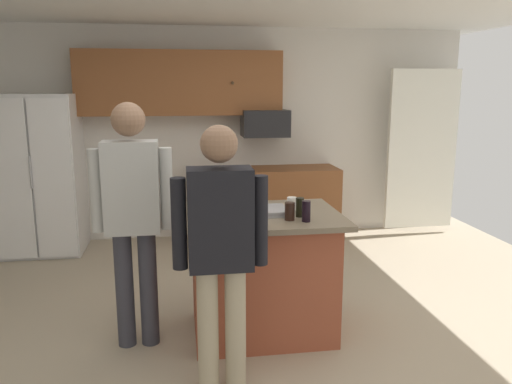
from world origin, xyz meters
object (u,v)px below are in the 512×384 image
person_guest_by_door (221,244)px  glass_dark_ale (306,211)px  glass_stout_tall (300,207)px  serving_tray (257,211)px  microwave_over_range (265,123)px  refrigerator (41,175)px  mug_blue_stoneware (292,203)px  mug_ceramic_white (238,217)px  glass_pilsner (217,213)px  kitchen_island (262,273)px  person_guest_left (133,209)px  glass_short_whisky (290,211)px

person_guest_by_door → glass_dark_ale: 0.80m
person_guest_by_door → glass_dark_ale: size_ratio=11.18×
glass_stout_tall → serving_tray: (-0.29, 0.13, -0.05)m
microwave_over_range → refrigerator: bearing=-177.4°
microwave_over_range → mug_blue_stoneware: bearing=-94.5°
mug_ceramic_white → glass_pilsner: bearing=-179.2°
person_guest_by_door → mug_blue_stoneware: size_ratio=13.78×
refrigerator → mug_ceramic_white: (1.95, -2.58, 0.09)m
kitchen_island → person_guest_left: size_ratio=0.66×
refrigerator → serving_tray: bearing=-47.6°
microwave_over_range → glass_dark_ale: size_ratio=3.76×
glass_stout_tall → glass_pilsner: (-0.61, -0.13, 0.01)m
serving_tray → person_guest_by_door: bearing=-114.4°
glass_stout_tall → glass_dark_ale: bearing=-84.8°
person_guest_by_door → mug_blue_stoneware: 1.04m
glass_stout_tall → glass_pilsner: 0.63m
glass_dark_ale → mug_ceramic_white: 0.48m
kitchen_island → glass_short_whisky: bearing=-51.8°
serving_tray → glass_pilsner: bearing=-141.1°
mug_blue_stoneware → mug_ceramic_white: 0.58m
refrigerator → glass_stout_tall: refrigerator is taller
mug_ceramic_white → glass_stout_tall: 0.49m
person_guest_left → mug_blue_stoneware: bearing=3.9°
person_guest_by_door → person_guest_left: 0.88m
person_guest_by_door → mug_ceramic_white: (0.16, 0.48, 0.03)m
glass_short_whisky → kitchen_island: bearing=128.2°
refrigerator → person_guest_left: refrigerator is taller
glass_dark_ale → mug_blue_stoneware: (-0.02, 0.36, -0.03)m
kitchen_island → mug_ceramic_white: size_ratio=9.31×
mug_blue_stoneware → glass_stout_tall: bearing=-88.8°
microwave_over_range → serving_tray: bearing=-101.0°
person_guest_by_door → serving_tray: 0.81m
refrigerator → glass_dark_ale: bearing=-46.8°
glass_pilsner → person_guest_left: bearing=161.6°
microwave_over_range → glass_stout_tall: bearing=-94.0°
kitchen_island → person_guest_left: person_guest_left is taller
refrigerator → mug_ceramic_white: refrigerator is taller
person_guest_left → serving_tray: 0.90m
glass_stout_tall → glass_pilsner: glass_pilsner is taller
person_guest_by_door → serving_tray: person_guest_by_door is taller
kitchen_island → serving_tray: 0.49m
kitchen_island → glass_stout_tall: size_ratio=8.33×
person_guest_left → glass_dark_ale: 1.22m
person_guest_by_door → person_guest_left: size_ratio=0.94×
person_guest_by_door → glass_short_whisky: size_ratio=12.88×
kitchen_island → person_guest_by_door: bearing=-116.8°
person_guest_left → glass_stout_tall: bearing=-6.7°
glass_stout_tall → glass_short_whisky: (-0.09, -0.09, -0.01)m
person_guest_by_door → mug_blue_stoneware: person_guest_by_door is taller
kitchen_island → mug_ceramic_white: mug_ceramic_white is taller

